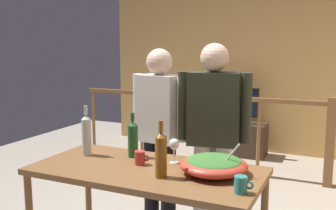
% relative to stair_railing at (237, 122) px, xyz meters
% --- Properties ---
extents(back_wall, '(5.08, 0.10, 2.83)m').
position_rel_stair_railing_xyz_m(back_wall, '(0.16, 1.22, 0.75)').
color(back_wall, tan).
rests_on(back_wall, ground_plane).
extents(stair_railing, '(3.29, 0.10, 1.03)m').
position_rel_stair_railing_xyz_m(stair_railing, '(0.00, 0.00, 0.00)').
color(stair_railing, brown).
rests_on(stair_railing, ground_plane).
extents(tv_console, '(0.90, 0.40, 0.47)m').
position_rel_stair_railing_xyz_m(tv_console, '(-0.26, 0.87, -0.42)').
color(tv_console, '#38281E').
rests_on(tv_console, ground_plane).
extents(flat_screen_tv, '(0.67, 0.12, 0.52)m').
position_rel_stair_railing_xyz_m(flat_screen_tv, '(-0.26, 0.84, 0.11)').
color(flat_screen_tv, black).
rests_on(flat_screen_tv, tv_console).
extents(serving_table, '(1.53, 0.74, 0.79)m').
position_rel_stair_railing_xyz_m(serving_table, '(0.02, -2.42, 0.05)').
color(serving_table, brown).
rests_on(serving_table, ground_plane).
extents(salad_bowl, '(0.43, 0.43, 0.22)m').
position_rel_stair_railing_xyz_m(salad_bowl, '(0.46, -2.34, 0.19)').
color(salad_bowl, '#CC3D2D').
rests_on(salad_bowl, serving_table).
extents(wine_glass, '(0.07, 0.07, 0.17)m').
position_rel_stair_railing_xyz_m(wine_glass, '(0.14, -2.24, 0.25)').
color(wine_glass, silver).
rests_on(wine_glass, serving_table).
extents(wine_bottle_green, '(0.07, 0.07, 0.33)m').
position_rel_stair_railing_xyz_m(wine_bottle_green, '(-0.20, -2.22, 0.27)').
color(wine_bottle_green, '#1E5628').
rests_on(wine_bottle_green, serving_table).
extents(wine_bottle_clear, '(0.07, 0.07, 0.37)m').
position_rel_stair_railing_xyz_m(wine_bottle_clear, '(-0.53, -2.32, 0.28)').
color(wine_bottle_clear, silver).
rests_on(wine_bottle_clear, serving_table).
extents(wine_bottle_amber, '(0.07, 0.07, 0.36)m').
position_rel_stair_railing_xyz_m(wine_bottle_amber, '(0.18, -2.54, 0.28)').
color(wine_bottle_amber, brown).
rests_on(wine_bottle_amber, serving_table).
extents(mug_red, '(0.11, 0.07, 0.09)m').
position_rel_stair_railing_xyz_m(mug_red, '(-0.06, -2.37, 0.17)').
color(mug_red, '#B7332D').
rests_on(mug_red, serving_table).
extents(mug_teal, '(0.11, 0.07, 0.10)m').
position_rel_stair_railing_xyz_m(mug_teal, '(0.70, -2.59, 0.18)').
color(mug_teal, teal).
rests_on(mug_teal, serving_table).
extents(person_standing_left, '(0.54, 0.28, 1.57)m').
position_rel_stair_railing_xyz_m(person_standing_left, '(-0.22, -1.73, 0.26)').
color(person_standing_left, black).
rests_on(person_standing_left, ground_plane).
extents(person_standing_right, '(0.58, 0.29, 1.62)m').
position_rel_stair_railing_xyz_m(person_standing_right, '(0.25, -1.73, 0.29)').
color(person_standing_right, beige).
rests_on(person_standing_right, ground_plane).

